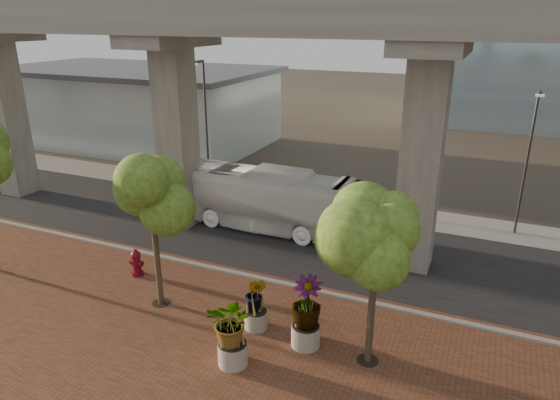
% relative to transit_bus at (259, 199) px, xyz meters
% --- Properties ---
extents(ground, '(160.00, 160.00, 0.00)m').
position_rel_transit_bus_xyz_m(ground, '(2.05, -3.12, -1.56)').
color(ground, '#342E25').
rests_on(ground, ground).
extents(brick_plaza, '(70.00, 13.00, 0.06)m').
position_rel_transit_bus_xyz_m(brick_plaza, '(2.05, -11.12, -1.53)').
color(brick_plaza, brown).
rests_on(brick_plaza, ground).
extents(asphalt_road, '(90.00, 8.00, 0.04)m').
position_rel_transit_bus_xyz_m(asphalt_road, '(2.05, -1.12, -1.54)').
color(asphalt_road, black).
rests_on(asphalt_road, ground).
extents(curb_strip, '(70.00, 0.25, 0.16)m').
position_rel_transit_bus_xyz_m(curb_strip, '(2.05, -5.12, -1.48)').
color(curb_strip, gray).
rests_on(curb_strip, ground).
extents(far_sidewalk, '(90.00, 3.00, 0.06)m').
position_rel_transit_bus_xyz_m(far_sidewalk, '(2.05, 4.38, -1.53)').
color(far_sidewalk, gray).
rests_on(far_sidewalk, ground).
extents(transit_viaduct, '(72.00, 5.60, 12.40)m').
position_rel_transit_bus_xyz_m(transit_viaduct, '(2.05, -1.12, 5.73)').
color(transit_viaduct, '#9B998D').
rests_on(transit_viaduct, ground).
extents(station_pavilion, '(23.00, 13.00, 6.30)m').
position_rel_transit_bus_xyz_m(station_pavilion, '(-17.95, 12.88, 1.66)').
color(station_pavilion, silver).
rests_on(station_pavilion, ground).
extents(transit_bus, '(11.26, 2.95, 3.12)m').
position_rel_transit_bus_xyz_m(transit_bus, '(0.00, 0.00, 0.00)').
color(transit_bus, white).
rests_on(transit_bus, ground).
extents(fire_hydrant, '(0.59, 0.53, 1.18)m').
position_rel_transit_bus_xyz_m(fire_hydrant, '(-2.42, -6.81, -0.93)').
color(fire_hydrant, maroon).
rests_on(fire_hydrant, ground).
extents(planter_front, '(2.11, 2.11, 2.32)m').
position_rel_transit_bus_xyz_m(planter_front, '(4.08, -10.27, -0.09)').
color(planter_front, gray).
rests_on(planter_front, ground).
extents(planter_right, '(2.36, 2.36, 2.52)m').
position_rel_transit_bus_xyz_m(planter_right, '(5.84, -8.48, 0.03)').
color(planter_right, '#A29E92').
rests_on(planter_right, ground).
extents(planter_left, '(1.84, 1.84, 2.02)m').
position_rel_transit_bus_xyz_m(planter_left, '(3.88, -8.22, -0.27)').
color(planter_left, gray).
rests_on(planter_left, ground).
extents(street_tree_near_west, '(3.13, 3.13, 5.80)m').
position_rel_transit_bus_xyz_m(street_tree_near_west, '(-0.16, -8.26, 2.85)').
color(street_tree_near_west, '#4B3E2B').
rests_on(street_tree_near_west, ground).
extents(street_tree_near_east, '(3.53, 3.53, 6.03)m').
position_rel_transit_bus_xyz_m(street_tree_near_east, '(7.94, -8.44, 2.90)').
color(street_tree_near_east, '#4B3E2B').
rests_on(street_tree_near_east, ground).
extents(streetlamp_west, '(0.39, 1.15, 7.91)m').
position_rel_transit_bus_xyz_m(streetlamp_west, '(-5.65, 4.27, 3.06)').
color(streetlamp_west, '#2E2D32').
rests_on(streetlamp_west, ground).
extents(streetlamp_east, '(0.36, 1.04, 7.18)m').
position_rel_transit_bus_xyz_m(streetlamp_east, '(12.28, 4.28, 2.64)').
color(streetlamp_east, '#323136').
rests_on(streetlamp_east, ground).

